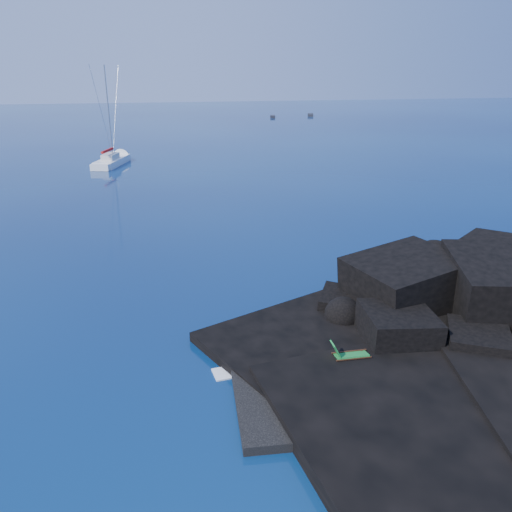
{
  "coord_description": "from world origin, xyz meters",
  "views": [
    {
      "loc": [
        -2.61,
        -14.49,
        11.56
      ],
      "look_at": [
        3.42,
        10.65,
        2.0
      ],
      "focal_mm": 35.0,
      "sensor_mm": 36.0,
      "label": 1
    }
  ],
  "objects_px": {
    "sunbather": "(329,366)",
    "deck_chair": "(352,351)",
    "distant_boat_b": "(310,116)",
    "marker_cone": "(378,350)",
    "sailboat": "(112,165)",
    "distant_boat_a": "(273,118)"
  },
  "relations": [
    {
      "from": "sailboat",
      "to": "distant_boat_a",
      "type": "xyz_separation_m",
      "value": [
        39.97,
        65.65,
        0.0
      ]
    },
    {
      "from": "deck_chair",
      "to": "marker_cone",
      "type": "height_order",
      "value": "deck_chair"
    },
    {
      "from": "sunbather",
      "to": "distant_boat_a",
      "type": "distance_m",
      "value": 122.14
    },
    {
      "from": "sunbather",
      "to": "deck_chair",
      "type": "bearing_deg",
      "value": 13.92
    },
    {
      "from": "sailboat",
      "to": "deck_chair",
      "type": "height_order",
      "value": "sailboat"
    },
    {
      "from": "sunbather",
      "to": "marker_cone",
      "type": "bearing_deg",
      "value": 11.16
    },
    {
      "from": "sailboat",
      "to": "distant_boat_a",
      "type": "distance_m",
      "value": 76.86
    },
    {
      "from": "marker_cone",
      "to": "sailboat",
      "type": "bearing_deg",
      "value": 103.27
    },
    {
      "from": "sailboat",
      "to": "sunbather",
      "type": "xyz_separation_m",
      "value": [
        9.92,
        -52.73,
        0.51
      ]
    },
    {
      "from": "deck_chair",
      "to": "marker_cone",
      "type": "bearing_deg",
      "value": 13.39
    },
    {
      "from": "deck_chair",
      "to": "sunbather",
      "type": "relative_size",
      "value": 0.96
    },
    {
      "from": "sailboat",
      "to": "distant_boat_b",
      "type": "distance_m",
      "value": 85.39
    },
    {
      "from": "sunbather",
      "to": "distant_boat_a",
      "type": "relative_size",
      "value": 0.4
    },
    {
      "from": "deck_chair",
      "to": "marker_cone",
      "type": "distance_m",
      "value": 1.35
    },
    {
      "from": "marker_cone",
      "to": "distant_boat_a",
      "type": "relative_size",
      "value": 0.12
    },
    {
      "from": "marker_cone",
      "to": "sunbather",
      "type": "bearing_deg",
      "value": -166.86
    },
    {
      "from": "sailboat",
      "to": "distant_boat_b",
      "type": "xyz_separation_m",
      "value": [
        51.57,
        68.05,
        0.0
      ]
    },
    {
      "from": "sailboat",
      "to": "marker_cone",
      "type": "relative_size",
      "value": 24.98
    },
    {
      "from": "distant_boat_b",
      "to": "marker_cone",
      "type": "bearing_deg",
      "value": -89.65
    },
    {
      "from": "marker_cone",
      "to": "distant_boat_b",
      "type": "xyz_separation_m",
      "value": [
        39.27,
        120.23,
        -0.6
      ]
    },
    {
      "from": "sunbather",
      "to": "distant_boat_b",
      "type": "bearing_deg",
      "value": 68.99
    },
    {
      "from": "distant_boat_a",
      "to": "sailboat",
      "type": "bearing_deg",
      "value": -107.15
    }
  ]
}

